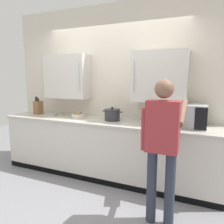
% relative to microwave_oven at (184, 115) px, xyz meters
% --- Properties ---
extents(ground_plane, '(9.53, 9.53, 0.00)m').
position_rel_microwave_oven_xyz_m(ground_plane, '(-1.22, -0.81, -1.10)').
color(ground_plane, gray).
extents(back_wall_tiled, '(3.97, 0.44, 2.84)m').
position_rel_microwave_oven_xyz_m(back_wall_tiled, '(-1.22, 0.31, 0.38)').
color(back_wall_tiled, beige).
rests_on(back_wall_tiled, ground_plane).
extents(counter_unit, '(3.59, 0.71, 0.94)m').
position_rel_microwave_oven_xyz_m(counter_unit, '(-1.22, -0.04, -0.63)').
color(counter_unit, beige).
rests_on(counter_unit, ground_plane).
extents(microwave_oven, '(0.55, 0.73, 0.31)m').
position_rel_microwave_oven_xyz_m(microwave_oven, '(0.00, 0.00, 0.00)').
color(microwave_oven, '#B7BABF').
rests_on(microwave_oven, counter_unit).
extents(stock_pot, '(0.35, 0.25, 0.22)m').
position_rel_microwave_oven_xyz_m(stock_pot, '(-1.10, -0.01, -0.06)').
color(stock_pot, '#2D2D33').
rests_on(stock_pot, counter_unit).
extents(knife_block, '(0.11, 0.15, 0.33)m').
position_rel_microwave_oven_xyz_m(knife_block, '(-2.61, -0.02, -0.03)').
color(knife_block, brown).
rests_on(knife_block, counter_unit).
extents(fruit_bowl, '(0.22, 0.22, 0.10)m').
position_rel_microwave_oven_xyz_m(fruit_bowl, '(-1.72, -0.05, -0.12)').
color(fruit_bowl, beige).
rests_on(fruit_bowl, counter_unit).
extents(wooden_spoon, '(0.21, 0.21, 0.02)m').
position_rel_microwave_oven_xyz_m(wooden_spoon, '(-2.16, 0.03, -0.15)').
color(wooden_spoon, '#A37547').
rests_on(wooden_spoon, counter_unit).
extents(thermos_flask, '(0.09, 0.09, 0.33)m').
position_rel_microwave_oven_xyz_m(thermos_flask, '(-0.44, 0.00, 0.01)').
color(thermos_flask, '#B7BABF').
rests_on(thermos_flask, counter_unit).
extents(person_figure, '(0.44, 0.67, 1.61)m').
position_rel_microwave_oven_xyz_m(person_figure, '(-0.13, -0.88, -0.13)').
color(person_figure, '#282D3D').
rests_on(person_figure, ground_plane).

